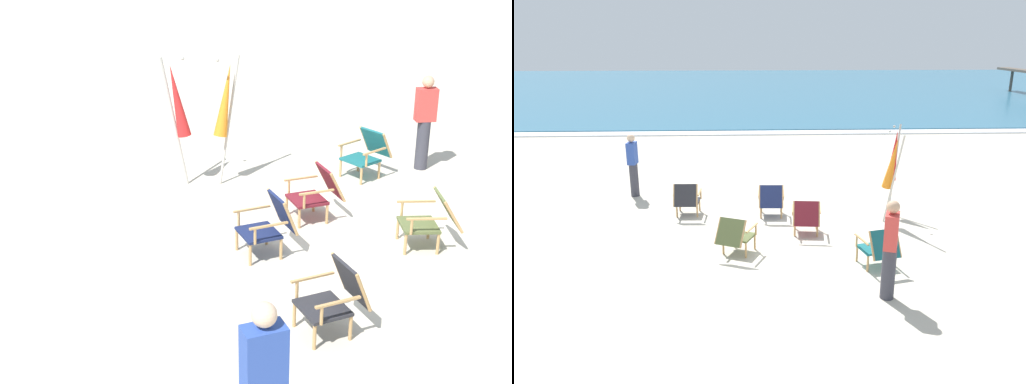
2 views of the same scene
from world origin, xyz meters
TOP-DOWN VIEW (x-y plane):
  - ground_plane at (0.00, 0.00)m, footprint 80.00×80.00m
  - beach_chair_front_left at (0.60, 0.18)m, footprint 0.64×0.79m
  - beach_chair_mid_center at (-0.08, 1.29)m, footprint 0.62×0.72m
  - beach_chair_front_right at (-2.01, 1.46)m, footprint 0.61×0.72m
  - beach_chair_far_center at (1.72, -1.43)m, footprint 0.74×0.86m
  - beach_chair_back_left at (-0.85, -0.74)m, footprint 0.83×0.94m
  - umbrella_furled_red at (2.75, 1.51)m, footprint 0.43×0.46m
  - umbrella_furled_orange at (2.50, 0.79)m, footprint 0.39×0.59m
  - person_by_waterline at (1.60, -2.47)m, footprint 0.30×0.39m

SIDE VIEW (x-z plane):
  - ground_plane at x=0.00m, z-range 0.00..0.00m
  - beach_chair_back_left at x=-0.85m, z-range 0.03..0.81m
  - beach_chair_far_center at x=1.72m, z-range 0.03..0.82m
  - beach_chair_front_left at x=0.60m, z-range 0.03..0.82m
  - beach_chair_front_right at x=-2.01m, z-range 0.02..0.83m
  - beach_chair_mid_center at x=-0.08m, z-range 0.02..0.83m
  - person_by_waterline at x=1.60m, z-range 0.02..1.65m
  - umbrella_furled_orange at x=2.50m, z-range 0.32..2.40m
  - umbrella_furled_red at x=2.75m, z-range 0.32..2.42m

